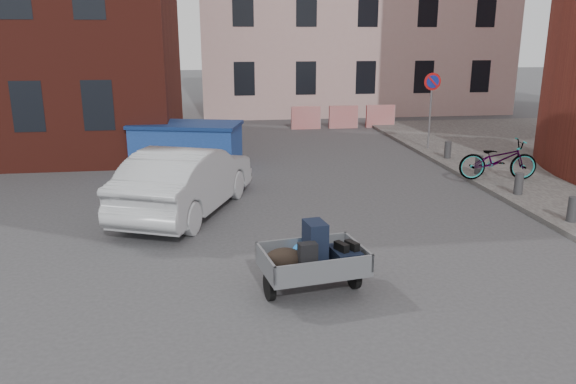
{
  "coord_description": "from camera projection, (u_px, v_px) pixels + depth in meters",
  "views": [
    {
      "loc": [
        -1.7,
        -9.41,
        4.03
      ],
      "look_at": [
        -0.26,
        0.93,
        1.1
      ],
      "focal_mm": 35.0,
      "sensor_mm": 36.0,
      "label": 1
    }
  ],
  "objects": [
    {
      "name": "barriers",
      "position": [
        343.0,
        117.0,
        25.01
      ],
      "size": [
        4.7,
        0.18,
        1.0
      ],
      "color": "red",
      "rests_on": "ground"
    },
    {
      "name": "ground",
      "position": [
        309.0,
        263.0,
        10.29
      ],
      "size": [
        120.0,
        120.0,
        0.0
      ],
      "primitive_type": "plane",
      "color": "#38383A",
      "rests_on": "ground"
    },
    {
      "name": "trailer",
      "position": [
        312.0,
        259.0,
        8.9
      ],
      "size": [
        1.76,
        1.91,
        1.2
      ],
      "rotation": [
        0.0,
        0.0,
        0.17
      ],
      "color": "black",
      "rests_on": "ground"
    },
    {
      "name": "bollards",
      "position": [
        519.0,
        184.0,
        14.22
      ],
      "size": [
        0.22,
        9.02,
        0.55
      ],
      "color": "#3A3A3D",
      "rests_on": "sidewalk"
    },
    {
      "name": "dumpster",
      "position": [
        187.0,
        145.0,
        17.59
      ],
      "size": [
        3.65,
        2.51,
        1.39
      ],
      "rotation": [
        0.0,
        0.0,
        -0.26
      ],
      "color": "#21479F",
      "rests_on": "ground"
    },
    {
      "name": "no_parking_sign",
      "position": [
        432.0,
        95.0,
        19.58
      ],
      "size": [
        0.6,
        0.09,
        2.65
      ],
      "color": "gray",
      "rests_on": "sidewalk"
    },
    {
      "name": "silver_car",
      "position": [
        187.0,
        180.0,
        13.03
      ],
      "size": [
        3.33,
        5.06,
        1.57
      ],
      "primitive_type": "imported",
      "rotation": [
        0.0,
        0.0,
        2.76
      ],
      "color": "#B9BDC2",
      "rests_on": "ground"
    },
    {
      "name": "bicycle",
      "position": [
        498.0,
        160.0,
        15.6
      ],
      "size": [
        2.23,
        1.03,
        1.13
      ],
      "primitive_type": "imported",
      "rotation": [
        0.0,
        0.0,
        1.43
      ],
      "color": "black",
      "rests_on": "sidewalk"
    }
  ]
}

